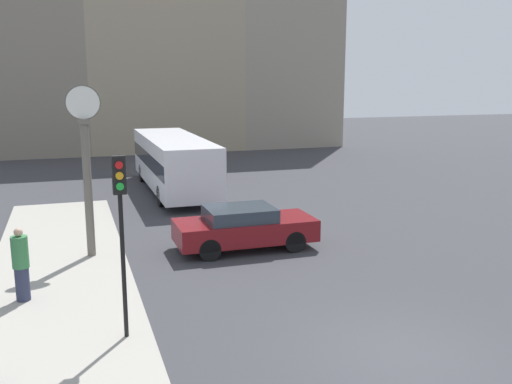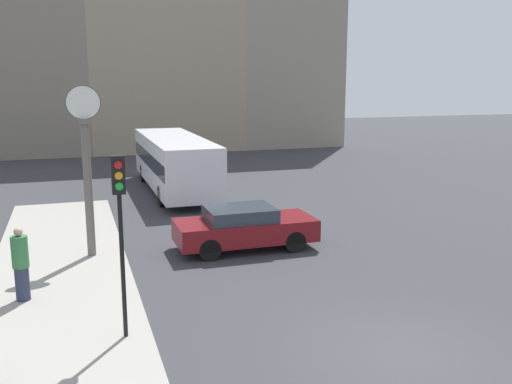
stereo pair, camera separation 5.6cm
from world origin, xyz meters
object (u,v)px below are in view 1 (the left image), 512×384
object	(u,v)px
traffic_light_near	(121,209)
bus_distant	(174,160)
sedan_car	(244,227)
street_clock	(87,166)
pedestrian_green_hoodie	(21,265)

from	to	relation	value
traffic_light_near	bus_distant	bearing A→B (deg)	76.15
sedan_car	street_clock	xyz separation A→B (m)	(-4.65, 0.46, 2.13)
sedan_car	pedestrian_green_hoodie	world-z (taller)	pedestrian_green_hoodie
sedan_car	traffic_light_near	distance (m)	7.19
bus_distant	pedestrian_green_hoodie	distance (m)	13.97
pedestrian_green_hoodie	street_clock	bearing A→B (deg)	61.29
sedan_car	bus_distant	world-z (taller)	bus_distant
sedan_car	street_clock	distance (m)	5.14
pedestrian_green_hoodie	sedan_car	bearing A→B (deg)	22.77
bus_distant	traffic_light_near	size ratio (longest dim) A/B	2.63
bus_distant	pedestrian_green_hoodie	bearing A→B (deg)	-115.19
pedestrian_green_hoodie	bus_distant	bearing A→B (deg)	64.81
sedan_car	pedestrian_green_hoodie	xyz separation A→B (m)	(-6.36, -2.67, 0.29)
street_clock	pedestrian_green_hoodie	world-z (taller)	street_clock
traffic_light_near	street_clock	distance (m)	5.91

